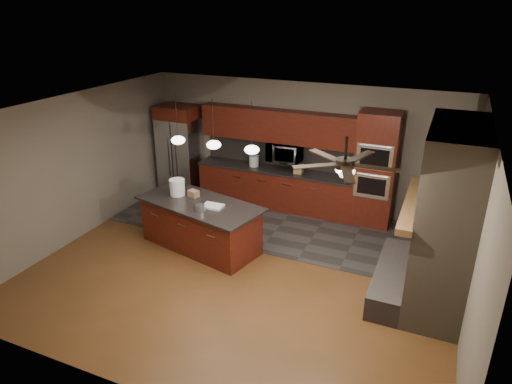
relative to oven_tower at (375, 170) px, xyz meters
The scene contains 22 objects.
ground 3.40m from the oven_tower, 122.27° to the right, with size 7.00×7.00×0.00m, color brown.
ceiling 3.57m from the oven_tower, 122.27° to the right, with size 7.00×6.00×0.02m, color white.
back_wall 1.74m from the oven_tower, 169.75° to the left, with size 7.00×0.02×2.80m, color #625B4F.
right_wall 3.25m from the oven_tower, 56.24° to the right, with size 0.02×6.00×2.80m, color #625B4F.
left_wall 5.86m from the oven_tower, 152.62° to the right, with size 0.02×6.00×2.80m, color #625B4F.
slate_tile_patch 2.26m from the oven_tower, 152.30° to the right, with size 7.00×2.40×0.01m, color #363330.
fireplace_column 2.66m from the oven_tower, 59.73° to the right, with size 1.30×2.10×2.80m.
back_cabinetry 2.20m from the oven_tower, behind, with size 3.59×0.64×2.20m.
oven_tower is the anchor object (origin of this frame).
microwave 1.98m from the oven_tower, behind, with size 0.73×0.41×0.50m, color silver.
refrigerator 4.58m from the oven_tower, behind, with size 0.92×0.75×2.13m.
kitchen_island 3.68m from the oven_tower, 140.37° to the right, with size 2.56×1.60×0.92m.
white_bucket 3.97m from the oven_tower, 147.21° to the right, with size 0.29×0.29×0.31m, color white.
paint_can 3.67m from the oven_tower, 134.61° to the right, with size 0.17×0.17×0.11m, color #BBBCC0.
paint_tray 3.43m from the oven_tower, 135.79° to the right, with size 0.37×0.26×0.04m, color silver.
cardboard_box 3.68m from the oven_tower, 145.16° to the right, with size 0.19×0.14×0.12m, color #8C6348.
counter_bucket 2.69m from the oven_tower, behind, with size 0.21×0.21×0.24m, color silver.
counter_box 1.62m from the oven_tower, behind, with size 0.18×0.14×0.20m, color olive.
pendant_left 3.97m from the oven_tower, 149.26° to the right, with size 0.26×0.26×0.92m.
pendant_center 3.37m from the oven_tower, 142.53° to the right, with size 0.26×0.26×0.92m.
pendant_right 2.83m from the oven_tower, 132.87° to the right, with size 0.26×0.26×0.92m.
ceiling_fan 3.72m from the oven_tower, 88.36° to the right, with size 1.27×1.33×0.41m.
Camera 1 is at (2.93, -6.23, 4.33)m, focal length 32.00 mm.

